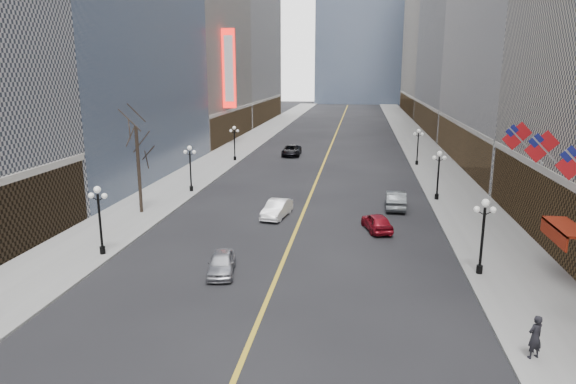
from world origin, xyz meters
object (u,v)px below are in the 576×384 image
(streetlamp_east_1, at_px, (483,229))
(ped_ne_corner, at_px, (535,337))
(streetlamp_west_2, at_px, (190,164))
(car_sb_far, at_px, (396,200))
(streetlamp_east_2, at_px, (439,170))
(car_nb_near, at_px, (222,263))
(car_nb_mid, at_px, (277,209))
(streetlamp_east_3, at_px, (418,143))
(streetlamp_west_1, at_px, (99,213))
(car_nb_far, at_px, (292,150))
(car_sb_mid, at_px, (377,222))
(streetlamp_west_3, at_px, (234,140))

(streetlamp_east_1, bearing_deg, ped_ne_corner, -88.73)
(streetlamp_west_2, height_order, car_sb_far, streetlamp_west_2)
(streetlamp_east_2, bearing_deg, car_sb_far, -140.48)
(car_nb_near, height_order, car_nb_mid, car_nb_mid)
(streetlamp_east_3, distance_m, streetlamp_west_1, 43.05)
(ped_ne_corner, bearing_deg, car_nb_far, -99.12)
(streetlamp_east_3, distance_m, car_nb_near, 40.76)
(streetlamp_west_2, height_order, car_nb_near, streetlamp_west_2)
(car_nb_far, bearing_deg, streetlamp_east_3, -20.03)
(car_sb_mid, distance_m, ped_ne_corner, 18.16)
(streetlamp_east_3, xyz_separation_m, car_nb_near, (-15.13, -37.78, -2.25))
(car_sb_mid, relative_size, car_sb_far, 0.84)
(ped_ne_corner, bearing_deg, streetlamp_west_2, -76.38)
(car_sb_far, bearing_deg, car_sb_mid, 77.13)
(streetlamp_west_1, height_order, streetlamp_west_3, same)
(streetlamp_east_2, xyz_separation_m, car_sb_far, (-3.95, -3.26, -2.12))
(streetlamp_east_2, distance_m, car_sb_mid, 11.77)
(streetlamp_east_1, xyz_separation_m, ped_ne_corner, (0.20, -9.18, -1.80))
(car_nb_near, bearing_deg, streetlamp_west_1, 158.44)
(car_nb_near, bearing_deg, car_nb_far, 82.41)
(streetlamp_west_2, xyz_separation_m, car_nb_far, (6.85, 23.57, -2.16))
(streetlamp_east_2, height_order, car_sb_mid, streetlamp_east_2)
(streetlamp_west_3, xyz_separation_m, car_sb_mid, (17.84, -28.03, -2.22))
(streetlamp_west_2, distance_m, car_nb_mid, 12.52)
(streetlamp_west_2, height_order, car_sb_mid, streetlamp_west_2)
(streetlamp_west_2, xyz_separation_m, streetlamp_west_3, (0.00, 18.00, 0.00))
(streetlamp_west_1, bearing_deg, ped_ne_corner, -21.08)
(streetlamp_west_3, height_order, ped_ne_corner, streetlamp_west_3)
(car_nb_mid, bearing_deg, streetlamp_east_3, 70.59)
(streetlamp_west_3, xyz_separation_m, car_nb_mid, (9.80, -25.48, -2.18))
(streetlamp_west_2, xyz_separation_m, car_nb_mid, (9.80, -7.48, -2.18))
(streetlamp_east_2, height_order, car_nb_far, streetlamp_east_2)
(car_sb_far, bearing_deg, streetlamp_east_2, -138.42)
(streetlamp_east_1, bearing_deg, streetlamp_west_1, 180.00)
(streetlamp_east_1, xyz_separation_m, car_nb_near, (-15.13, -1.78, -2.25))
(streetlamp_west_1, relative_size, car_sb_mid, 1.13)
(streetlamp_east_2, height_order, car_sb_far, streetlamp_east_2)
(streetlamp_east_2, height_order, car_nb_mid, streetlamp_east_2)
(streetlamp_east_3, height_order, car_sb_mid, streetlamp_east_3)
(car_sb_mid, bearing_deg, car_nb_near, 30.75)
(streetlamp_west_1, distance_m, car_sb_mid, 19.67)
(streetlamp_west_2, bearing_deg, car_nb_mid, -37.37)
(streetlamp_east_3, relative_size, car_sb_far, 0.95)
(streetlamp_east_1, height_order, car_nb_near, streetlamp_east_1)
(streetlamp_east_2, xyz_separation_m, streetlamp_west_2, (-23.60, 0.00, 0.00))
(streetlamp_west_3, distance_m, car_nb_mid, 27.39)
(streetlamp_west_1, xyz_separation_m, car_nb_near, (8.47, -1.78, -2.25))
(streetlamp_west_2, bearing_deg, streetlamp_west_3, 90.00)
(streetlamp_west_1, relative_size, car_nb_far, 0.84)
(car_sb_far, bearing_deg, streetlamp_east_3, -98.47)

